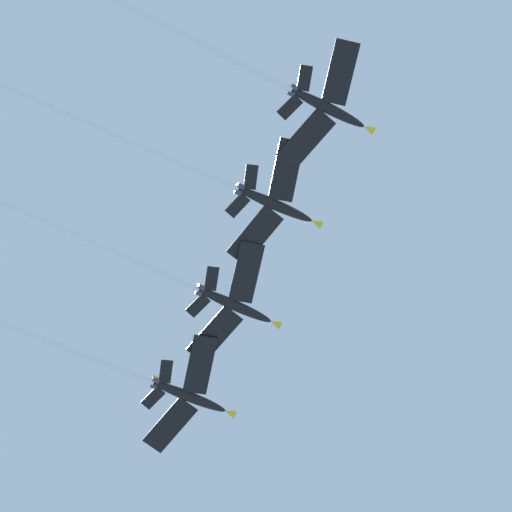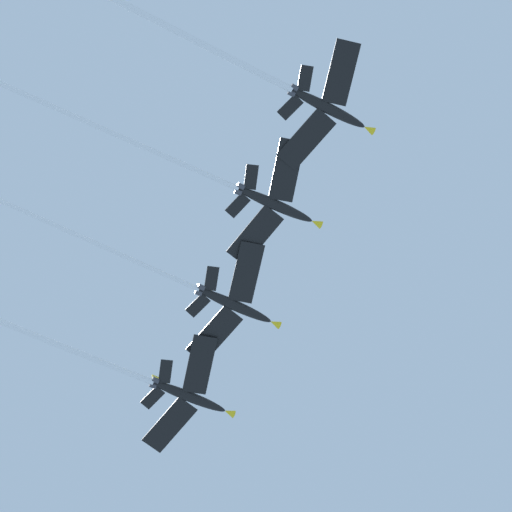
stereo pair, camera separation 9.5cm
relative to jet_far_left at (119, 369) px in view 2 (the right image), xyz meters
The scene contains 4 objects.
jet_far_left is the anchor object (origin of this frame).
jet_inner_left 16.32m from the jet_far_left, 137.88° to the left, with size 42.36×32.15×8.34m.
jet_centre 31.60m from the jet_far_left, 123.58° to the left, with size 47.40×34.05×9.08m.
jet_inner_right 47.82m from the jet_far_left, 120.14° to the left, with size 46.17×35.08×9.54m.
Camera 2 is at (-6.94, 49.33, 1.77)m, focal length 79.35 mm.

